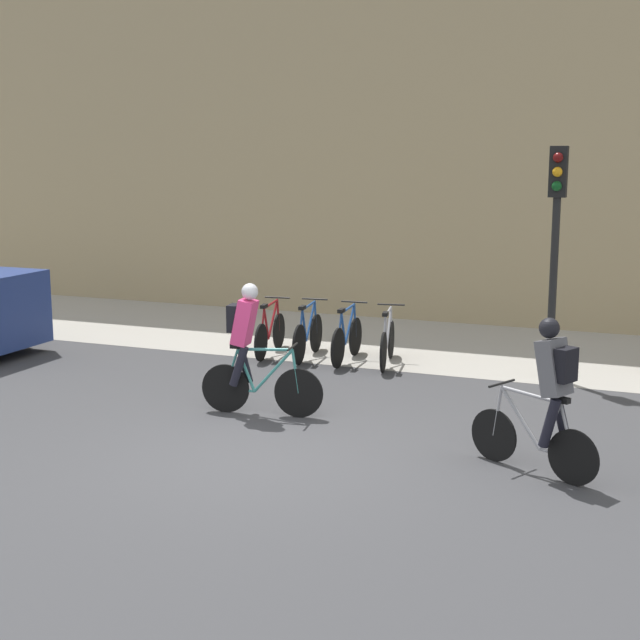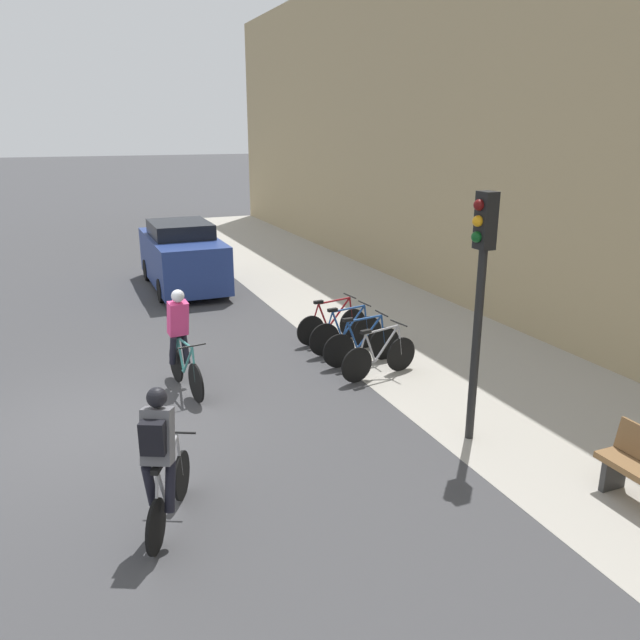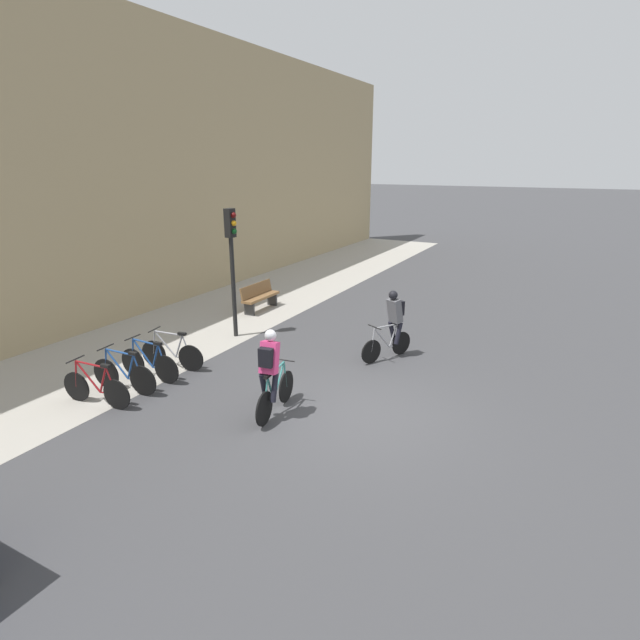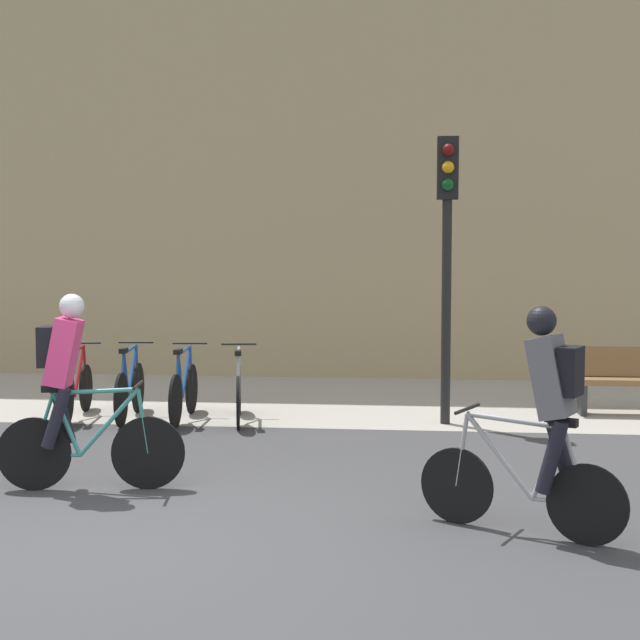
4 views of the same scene
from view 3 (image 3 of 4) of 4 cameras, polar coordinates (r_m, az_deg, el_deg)
The scene contains 11 objects.
ground at distance 9.97m, azimuth 4.65°, elevation -10.69°, with size 200.00×200.00×0.00m, color #3D3D3F.
kerb_strip at distance 13.82m, azimuth -21.98°, elevation -3.68°, with size 44.00×4.50×0.01m, color #A39E93.
building_facade at distance 15.07m, azimuth -30.54°, elevation 14.59°, with size 44.00×0.60×9.08m, color tan.
cyclist_pink at distance 9.50m, azimuth -5.60°, elevation -5.87°, with size 1.67×0.51×1.77m.
cyclist_grey at distance 12.48m, azimuth 8.32°, elevation -0.18°, with size 1.47×0.77×1.74m.
parked_bike_0 at distance 11.08m, azimuth -24.23°, elevation -7.05°, with size 0.46×1.66×0.95m.
parked_bike_1 at distance 11.47m, azimuth -21.48°, elevation -5.80°, with size 0.46×1.67×0.97m.
parked_bike_2 at distance 11.90m, azimuth -18.93°, elevation -4.69°, with size 0.46×1.65×0.96m.
parked_bike_3 at distance 12.35m, azimuth -16.55°, elevation -3.66°, with size 0.47×1.64×0.96m.
traffic_light_pole at distance 13.77m, azimuth -10.05°, elevation 7.92°, with size 0.26×0.30×3.56m.
bench at distance 16.67m, azimuth -6.92°, elevation 2.71°, with size 1.66×0.44×0.89m.
Camera 3 is at (-8.10, -3.41, 4.72)m, focal length 28.00 mm.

